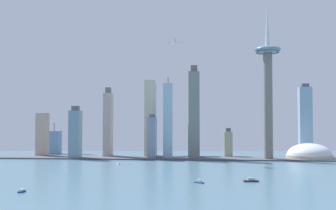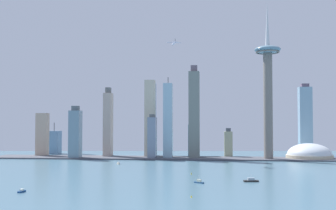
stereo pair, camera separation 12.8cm
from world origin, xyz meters
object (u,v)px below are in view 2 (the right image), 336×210
skyscraper_4 (194,114)px  channel_buoy_0 (191,173)px  observation_tower (268,79)px  airplane (174,43)px  skyscraper_12 (75,134)px  skyscraper_10 (54,142)px  boat_0 (251,180)px  skyscraper_7 (152,138)px  skyscraper_11 (193,140)px  skyscraper_3 (228,144)px  skyscraper_9 (152,119)px  stadium_dome (309,155)px  skyscraper_5 (168,121)px  skyscraper_6 (150,119)px  skyscraper_0 (42,135)px  boat_4 (199,182)px  skyscraper_2 (108,124)px  boat_2 (118,163)px  boat_3 (22,191)px  skyscraper_8 (74,137)px  channel_buoy_1 (191,196)px  skyscraper_1 (305,121)px

skyscraper_4 → channel_buoy_0: (4.37, -236.42, -82.86)m
observation_tower → airplane: bearing=-168.6°
observation_tower → skyscraper_12: observation_tower is taller
skyscraper_10 → boat_0: bearing=-45.7°
skyscraper_7 → skyscraper_11: skyscraper_7 is taller
skyscraper_3 → skyscraper_11: skyscraper_11 is taller
skyscraper_9 → airplane: bearing=-65.2°
skyscraper_4 → skyscraper_7: size_ratio=2.11×
stadium_dome → skyscraper_5: (-262.24, -10.00, 63.56)m
stadium_dome → skyscraper_6: (-300.23, 13.33, 68.02)m
stadium_dome → airplane: airplane is taller
stadium_dome → channel_buoy_0: bearing=-130.2°
skyscraper_0 → skyscraper_10: skyscraper_0 is taller
stadium_dome → boat_4: 379.68m
skyscraper_2 → skyscraper_12: size_ratio=1.38×
skyscraper_3 → boat_4: skyscraper_3 is taller
boat_2 → airplane: 235.34m
stadium_dome → skyscraper_4: 226.44m
skyscraper_9 → skyscraper_11: bearing=-16.9°
boat_0 → channel_buoy_0: bearing=-49.1°
skyscraper_4 → boat_3: size_ratio=17.17×
stadium_dome → boat_2: stadium_dome is taller
skyscraper_7 → skyscraper_11: bearing=40.0°
skyscraper_0 → skyscraper_9: size_ratio=0.58×
channel_buoy_0 → skyscraper_2: bearing=124.2°
skyscraper_2 → boat_3: size_ratio=13.38×
stadium_dome → skyscraper_7: (-290.59, -24.89, 32.38)m
skyscraper_11 → channel_buoy_0: size_ratio=24.51×
skyscraper_8 → channel_buoy_1: skyscraper_8 is taller
observation_tower → skyscraper_8: size_ratio=3.68×
skyscraper_9 → skyscraper_2: bearing=-147.0°
boat_3 → boat_4: boat_4 is taller
skyscraper_2 → skyscraper_4: 173.01m
channel_buoy_1 → channel_buoy_0: bearing=92.5°
skyscraper_2 → skyscraper_5: bearing=-9.9°
stadium_dome → skyscraper_8: 488.69m
skyscraper_6 → boat_2: 160.59m
skyscraper_5 → channel_buoy_1: bearing=-81.4°
boat_3 → boat_4: 188.99m
skyscraper_6 → skyscraper_7: bearing=-75.9°
boat_0 → channel_buoy_0: 94.09m
stadium_dome → skyscraper_3: (-147.54, 26.69, 18.98)m
observation_tower → skyscraper_1: bearing=48.6°
skyscraper_11 → skyscraper_12: 229.85m
skyscraper_1 → stadium_dome: bearing=-97.7°
skyscraper_6 → boat_3: bearing=-99.2°
observation_tower → boat_4: size_ratio=24.66×
skyscraper_4 → boat_4: size_ratio=14.94×
skyscraper_10 → skyscraper_12: (85.60, -116.98, 22.08)m
skyscraper_12 → boat_2: bearing=-42.4°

